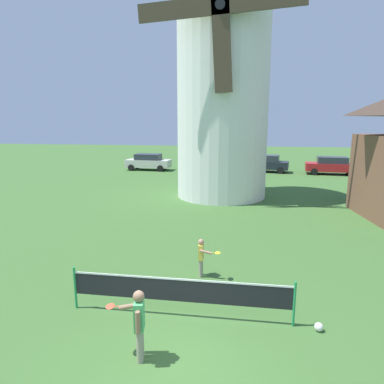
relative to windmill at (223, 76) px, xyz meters
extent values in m
plane|color=#3D662D|center=(0.02, -15.55, -7.26)|extent=(120.00, 120.00, 0.00)
cylinder|color=white|center=(0.00, 0.01, -1.70)|extent=(5.45, 5.45, 11.12)
cylinder|color=black|center=(0.00, -2.96, 2.97)|extent=(0.50, 0.60, 0.50)
cube|color=#4C3D2D|center=(0.00, -3.11, 2.97)|extent=(8.35, 0.12, 1.40)
cube|color=#4C3D2D|center=(0.00, -3.11, 2.97)|extent=(1.40, 0.12, 8.35)
cylinder|color=#238E4C|center=(-2.73, -14.00, -6.71)|extent=(0.06, 0.06, 1.10)
cylinder|color=#238E4C|center=(2.61, -14.00, -6.71)|extent=(0.06, 0.06, 1.10)
cube|color=black|center=(-0.06, -14.00, -6.59)|extent=(5.31, 0.01, 0.55)
cube|color=white|center=(-0.06, -14.00, -6.29)|extent=(5.31, 0.02, 0.04)
cylinder|color=#9E937F|center=(-0.54, -15.71, -6.93)|extent=(0.13, 0.13, 0.67)
cylinder|color=#9E937F|center=(-0.56, -15.57, -6.93)|extent=(0.13, 0.13, 0.67)
cube|color=#4CB266|center=(-0.55, -15.64, -6.30)|extent=(0.23, 0.35, 0.60)
sphere|color=#89664C|center=(-0.55, -15.64, -5.89)|extent=(0.22, 0.22, 0.22)
cylinder|color=#89664C|center=(-0.51, -15.85, -6.32)|extent=(0.10, 0.10, 0.45)
cylinder|color=#89664C|center=(-0.78, -15.49, -6.21)|extent=(0.47, 0.17, 0.17)
cylinder|color=#D84C33|center=(-0.95, -15.52, -6.21)|extent=(0.22, 0.06, 0.04)
ellipsoid|color=#D84C33|center=(-1.17, -15.56, -6.21)|extent=(0.22, 0.27, 0.03)
cylinder|color=#9E937F|center=(0.17, -11.63, -7.00)|extent=(0.11, 0.11, 0.54)
cylinder|color=#9E937F|center=(0.17, -11.77, -7.00)|extent=(0.11, 0.11, 0.54)
cube|color=#E5CC4C|center=(0.17, -11.70, -6.49)|extent=(0.15, 0.27, 0.48)
sphere|color=tan|center=(0.17, -11.70, -6.17)|extent=(0.18, 0.18, 0.18)
cylinder|color=tan|center=(0.18, -11.53, -6.51)|extent=(0.08, 0.08, 0.36)
cylinder|color=tan|center=(0.33, -11.85, -6.42)|extent=(0.37, 0.09, 0.14)
cylinder|color=yellow|center=(0.47, -11.86, -6.42)|extent=(0.22, 0.03, 0.04)
ellipsoid|color=yellow|center=(0.69, -11.86, -6.42)|extent=(0.19, 0.24, 0.03)
sphere|color=silver|center=(3.16, -14.12, -7.16)|extent=(0.20, 0.20, 0.20)
cube|color=silver|center=(-7.74, 10.72, -6.61)|extent=(4.31, 1.90, 0.70)
cube|color=#2D333D|center=(-7.74, 10.72, -5.98)|extent=(2.44, 1.61, 0.56)
cylinder|color=black|center=(-6.26, 11.50, -6.96)|extent=(0.61, 0.21, 0.60)
cylinder|color=black|center=(-6.35, 9.80, -6.96)|extent=(0.61, 0.21, 0.60)
cylinder|color=black|center=(-9.14, 11.64, -6.96)|extent=(0.61, 0.21, 0.60)
cylinder|color=black|center=(-9.22, 9.94, -6.96)|extent=(0.61, 0.21, 0.60)
cube|color=#1E6638|center=(-2.28, 11.21, -6.61)|extent=(3.96, 1.92, 0.70)
cube|color=#2D333D|center=(-2.28, 11.21, -5.98)|extent=(2.25, 1.62, 0.56)
cylinder|color=black|center=(-0.92, 11.98, -6.96)|extent=(0.61, 0.21, 0.60)
cylinder|color=black|center=(-1.02, 10.28, -6.96)|extent=(0.61, 0.21, 0.60)
cylinder|color=black|center=(-3.55, 12.13, -6.96)|extent=(0.61, 0.21, 0.60)
cylinder|color=black|center=(-3.65, 10.43, -6.96)|extent=(0.61, 0.21, 0.60)
cube|color=#1E232D|center=(3.44, 11.17, -6.61)|extent=(4.22, 2.34, 0.70)
cube|color=#2D333D|center=(3.44, 11.17, -5.98)|extent=(2.45, 1.85, 0.56)
cylinder|color=black|center=(4.92, 11.79, -6.96)|extent=(0.62, 0.28, 0.60)
cylinder|color=black|center=(4.64, 10.11, -6.96)|extent=(0.62, 0.28, 0.60)
cylinder|color=black|center=(2.25, 12.24, -6.96)|extent=(0.62, 0.28, 0.60)
cylinder|color=black|center=(1.96, 10.56, -6.96)|extent=(0.62, 0.28, 0.60)
cube|color=red|center=(9.09, 10.41, -6.61)|extent=(4.60, 2.14, 0.70)
cube|color=#2D333D|center=(9.09, 10.41, -5.98)|extent=(2.63, 1.74, 0.56)
cylinder|color=black|center=(10.68, 11.11, -6.96)|extent=(0.62, 0.24, 0.60)
cylinder|color=black|center=(10.51, 9.42, -6.96)|extent=(0.62, 0.24, 0.60)
cylinder|color=black|center=(7.67, 11.41, -6.96)|extent=(0.62, 0.24, 0.60)
cylinder|color=black|center=(7.50, 9.72, -6.96)|extent=(0.62, 0.24, 0.60)
camera|label=1|loc=(1.37, -21.51, -2.59)|focal=32.39mm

